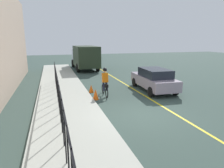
# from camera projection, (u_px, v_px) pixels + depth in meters

# --- Properties ---
(ground_plane) EXTENTS (80.00, 80.00, 0.00)m
(ground_plane) POSITION_uv_depth(u_px,v_px,m) (143.00, 116.00, 9.55)
(ground_plane) COLOR #354841
(lane_line_centre) EXTENTS (36.00, 0.12, 0.01)m
(lane_line_centre) POSITION_uv_depth(u_px,v_px,m) (172.00, 112.00, 10.00)
(lane_line_centre) COLOR yellow
(lane_line_centre) RESTS_ON ground
(sidewalk) EXTENTS (40.00, 3.20, 0.15)m
(sidewalk) POSITION_uv_depth(u_px,v_px,m) (71.00, 123.00, 8.57)
(sidewalk) COLOR #AFB1A4
(sidewalk) RESTS_ON ground
(iron_fence) EXTENTS (15.92, 0.04, 1.60)m
(iron_fence) POSITION_uv_depth(u_px,v_px,m) (59.00, 92.00, 9.14)
(iron_fence) COLOR black
(iron_fence) RESTS_ON sidewalk
(cyclist_lead) EXTENTS (1.71, 0.37, 1.83)m
(cyclist_lead) POSITION_uv_depth(u_px,v_px,m) (105.00, 82.00, 12.69)
(cyclist_lead) COLOR black
(cyclist_lead) RESTS_ON ground
(patrol_sedan) EXTENTS (4.49, 2.11, 1.58)m
(patrol_sedan) POSITION_uv_depth(u_px,v_px,m) (154.00, 79.00, 14.08)
(patrol_sedan) COLOR gray
(patrol_sedan) RESTS_ON ground
(box_truck_background) EXTENTS (6.74, 2.61, 2.78)m
(box_truck_background) POSITION_uv_depth(u_px,v_px,m) (85.00, 56.00, 23.81)
(box_truck_background) COLOR #23301F
(box_truck_background) RESTS_ON ground
(traffic_cone_near) EXTENTS (0.36, 0.36, 0.54)m
(traffic_cone_near) POSITION_uv_depth(u_px,v_px,m) (91.00, 89.00, 13.67)
(traffic_cone_near) COLOR #E85D10
(traffic_cone_near) RESTS_ON ground
(traffic_cone_far) EXTENTS (0.36, 0.36, 0.65)m
(traffic_cone_far) POSITION_uv_depth(u_px,v_px,m) (96.00, 94.00, 12.06)
(traffic_cone_far) COLOR #F35B11
(traffic_cone_far) RESTS_ON ground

